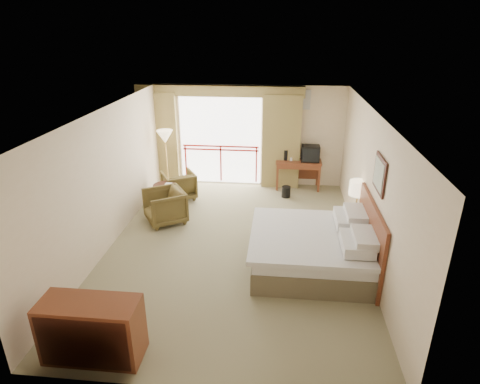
# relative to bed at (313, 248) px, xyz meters

# --- Properties ---
(floor) EXTENTS (7.00, 7.00, 0.00)m
(floor) POSITION_rel_bed_xyz_m (-1.50, 0.60, -0.38)
(floor) COLOR #7F7957
(floor) RESTS_ON ground
(ceiling) EXTENTS (7.00, 7.00, 0.00)m
(ceiling) POSITION_rel_bed_xyz_m (-1.50, 0.60, 2.32)
(ceiling) COLOR white
(ceiling) RESTS_ON wall_back
(wall_back) EXTENTS (5.00, 0.00, 5.00)m
(wall_back) POSITION_rel_bed_xyz_m (-1.50, 4.10, 0.97)
(wall_back) COLOR beige
(wall_back) RESTS_ON ground
(wall_front) EXTENTS (5.00, 0.00, 5.00)m
(wall_front) POSITION_rel_bed_xyz_m (-1.50, -2.90, 0.97)
(wall_front) COLOR beige
(wall_front) RESTS_ON ground
(wall_left) EXTENTS (0.00, 7.00, 7.00)m
(wall_left) POSITION_rel_bed_xyz_m (-4.00, 0.60, 0.97)
(wall_left) COLOR beige
(wall_left) RESTS_ON ground
(wall_right) EXTENTS (0.00, 7.00, 7.00)m
(wall_right) POSITION_rel_bed_xyz_m (1.00, 0.60, 0.97)
(wall_right) COLOR beige
(wall_right) RESTS_ON ground
(balcony_door) EXTENTS (2.40, 0.00, 2.40)m
(balcony_door) POSITION_rel_bed_xyz_m (-2.30, 4.08, 0.82)
(balcony_door) COLOR white
(balcony_door) RESTS_ON wall_back
(balcony_railing) EXTENTS (2.09, 0.03, 1.02)m
(balcony_railing) POSITION_rel_bed_xyz_m (-2.30, 4.06, 0.44)
(balcony_railing) COLOR #AF170F
(balcony_railing) RESTS_ON wall_back
(curtain_left) EXTENTS (1.00, 0.26, 2.50)m
(curtain_left) POSITION_rel_bed_xyz_m (-3.95, 3.95, 0.87)
(curtain_left) COLOR olive
(curtain_left) RESTS_ON wall_back
(curtain_right) EXTENTS (1.00, 0.26, 2.50)m
(curtain_right) POSITION_rel_bed_xyz_m (-0.65, 3.95, 0.87)
(curtain_right) COLOR olive
(curtain_right) RESTS_ON wall_back
(valance) EXTENTS (4.40, 0.22, 0.28)m
(valance) POSITION_rel_bed_xyz_m (-2.30, 3.98, 2.17)
(valance) COLOR olive
(valance) RESTS_ON wall_back
(hvac_vent) EXTENTS (0.50, 0.04, 0.50)m
(hvac_vent) POSITION_rel_bed_xyz_m (-0.20, 4.07, 1.97)
(hvac_vent) COLOR silver
(hvac_vent) RESTS_ON wall_back
(bed) EXTENTS (2.13, 2.06, 0.97)m
(bed) POSITION_rel_bed_xyz_m (0.00, 0.00, 0.00)
(bed) COLOR brown
(bed) RESTS_ON floor
(headboard) EXTENTS (0.06, 2.10, 1.30)m
(headboard) POSITION_rel_bed_xyz_m (0.96, 0.00, 0.27)
(headboard) COLOR #622C1A
(headboard) RESTS_ON wall_right
(framed_art) EXTENTS (0.04, 0.72, 0.60)m
(framed_art) POSITION_rel_bed_xyz_m (0.97, 0.00, 1.47)
(framed_art) COLOR black
(framed_art) RESTS_ON wall_right
(nightstand) EXTENTS (0.44, 0.51, 0.58)m
(nightstand) POSITION_rel_bed_xyz_m (0.92, 1.20, -0.09)
(nightstand) COLOR #622C1A
(nightstand) RESTS_ON floor
(table_lamp) EXTENTS (0.36, 0.36, 0.64)m
(table_lamp) POSITION_rel_bed_xyz_m (0.92, 1.25, 0.70)
(table_lamp) COLOR tan
(table_lamp) RESTS_ON nightstand
(phone) EXTENTS (0.20, 0.16, 0.08)m
(phone) POSITION_rel_bed_xyz_m (0.87, 1.05, 0.25)
(phone) COLOR black
(phone) RESTS_ON nightstand
(desk) EXTENTS (1.20, 0.58, 0.78)m
(desk) POSITION_rel_bed_xyz_m (-0.17, 3.91, 0.23)
(desk) COLOR #622C1A
(desk) RESTS_ON floor
(tv) EXTENTS (0.46, 0.37, 0.42)m
(tv) POSITION_rel_bed_xyz_m (0.13, 3.85, 0.61)
(tv) COLOR black
(tv) RESTS_ON desk
(coffee_maker) EXTENTS (0.13, 0.13, 0.28)m
(coffee_maker) POSITION_rel_bed_xyz_m (-0.52, 3.86, 0.54)
(coffee_maker) COLOR black
(coffee_maker) RESTS_ON desk
(cup) EXTENTS (0.07, 0.07, 0.09)m
(cup) POSITION_rel_bed_xyz_m (-0.37, 3.81, 0.45)
(cup) COLOR white
(cup) RESTS_ON desk
(wastebasket) EXTENTS (0.24, 0.24, 0.29)m
(wastebasket) POSITION_rel_bed_xyz_m (-0.48, 3.19, -0.23)
(wastebasket) COLOR black
(wastebasket) RESTS_ON floor
(armchair_far) EXTENTS (1.03, 1.04, 0.70)m
(armchair_far) POSITION_rel_bed_xyz_m (-3.20, 2.84, -0.38)
(armchair_far) COLOR #4D3F20
(armchair_far) RESTS_ON floor
(armchair_near) EXTENTS (1.14, 1.14, 0.76)m
(armchair_near) POSITION_rel_bed_xyz_m (-3.18, 1.50, -0.38)
(armchair_near) COLOR #4D3F20
(armchair_near) RESTS_ON floor
(side_table) EXTENTS (0.55, 0.55, 0.60)m
(side_table) POSITION_rel_bed_xyz_m (-3.37, 2.20, 0.04)
(side_table) COLOR black
(side_table) RESTS_ON floor
(book) EXTENTS (0.17, 0.22, 0.02)m
(book) POSITION_rel_bed_xyz_m (-3.37, 2.20, 0.23)
(book) COLOR white
(book) RESTS_ON side_table
(floor_lamp) EXTENTS (0.42, 0.42, 1.64)m
(floor_lamp) POSITION_rel_bed_xyz_m (-3.62, 3.35, 1.03)
(floor_lamp) COLOR tan
(floor_lamp) RESTS_ON floor
(dresser) EXTENTS (1.30, 0.55, 0.86)m
(dresser) POSITION_rel_bed_xyz_m (-3.04, -2.48, 0.06)
(dresser) COLOR #622C1A
(dresser) RESTS_ON floor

